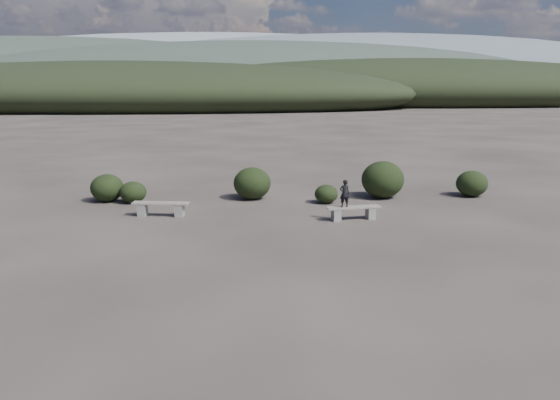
{
  "coord_description": "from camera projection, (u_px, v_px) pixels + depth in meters",
  "views": [
    {
      "loc": [
        -1.01,
        -12.94,
        4.62
      ],
      "look_at": [
        -0.18,
        3.5,
        1.1
      ],
      "focal_mm": 35.0,
      "sensor_mm": 36.0,
      "label": 1
    }
  ],
  "objects": [
    {
      "name": "ground",
      "position": [
        294.0,
        272.0,
        13.65
      ],
      "size": [
        1200.0,
        1200.0,
        0.0
      ],
      "primitive_type": "plane",
      "color": "#302925",
      "rests_on": "ground"
    },
    {
      "name": "shrub_c",
      "position": [
        326.0,
        194.0,
        21.45
      ],
      "size": [
        0.92,
        0.92,
        0.74
      ],
      "primitive_type": "ellipsoid",
      "color": "black",
      "rests_on": "ground"
    },
    {
      "name": "shrub_d",
      "position": [
        383.0,
        180.0,
        22.4
      ],
      "size": [
        1.74,
        1.74,
        1.52
      ],
      "primitive_type": "ellipsoid",
      "color": "black",
      "rests_on": "ground"
    },
    {
      "name": "shrub_e",
      "position": [
        472.0,
        184.0,
        22.73
      ],
      "size": [
        1.29,
        1.29,
        1.08
      ],
      "primitive_type": "ellipsoid",
      "color": "black",
      "rests_on": "ground"
    },
    {
      "name": "shrub_a",
      "position": [
        133.0,
        192.0,
        21.49
      ],
      "size": [
        1.04,
        1.04,
        0.85
      ],
      "primitive_type": "ellipsoid",
      "color": "black",
      "rests_on": "ground"
    },
    {
      "name": "mountain_ridges",
      "position": [
        242.0,
        74.0,
        342.19
      ],
      "size": [
        500.0,
        400.0,
        56.0
      ],
      "color": "black",
      "rests_on": "ground"
    },
    {
      "name": "bench_left",
      "position": [
        161.0,
        208.0,
        19.34
      ],
      "size": [
        2.05,
        0.66,
        0.5
      ],
      "rotation": [
        0.0,
        0.0,
        -0.12
      ],
      "color": "slate",
      "rests_on": "ground"
    },
    {
      "name": "shrub_b",
      "position": [
        252.0,
        183.0,
        22.18
      ],
      "size": [
        1.52,
        1.52,
        1.3
      ],
      "primitive_type": "ellipsoid",
      "color": "black",
      "rests_on": "ground"
    },
    {
      "name": "seated_person",
      "position": [
        345.0,
        193.0,
        18.62
      ],
      "size": [
        0.38,
        0.27,
        0.96
      ],
      "primitive_type": "imported",
      "rotation": [
        0.0,
        0.0,
        3.28
      ],
      "color": "black",
      "rests_on": "bench_right"
    },
    {
      "name": "bench_right",
      "position": [
        354.0,
        212.0,
        18.83
      ],
      "size": [
        1.92,
        0.69,
        0.47
      ],
      "rotation": [
        0.0,
        0.0,
        0.16
      ],
      "color": "slate",
      "rests_on": "ground"
    },
    {
      "name": "shrub_f",
      "position": [
        107.0,
        188.0,
        21.74
      ],
      "size": [
        1.3,
        1.3,
        1.1
      ],
      "primitive_type": "ellipsoid",
      "color": "black",
      "rests_on": "ground"
    }
  ]
}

